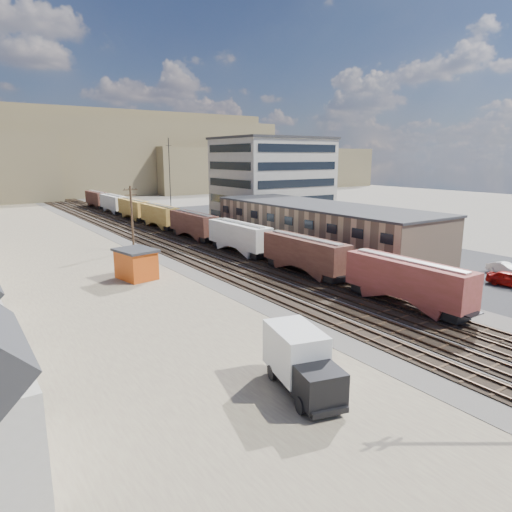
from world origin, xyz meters
TOP-DOWN VIEW (x-y plane):
  - ground at (0.00, 0.00)m, footprint 300.00×300.00m
  - ballast_bed at (0.00, 50.00)m, footprint 18.00×200.00m
  - dirt_yard at (-20.00, 40.00)m, footprint 24.00×180.00m
  - asphalt_lot at (22.00, 35.00)m, footprint 26.00×120.00m
  - rail_tracks at (-0.55, 50.00)m, footprint 11.40×200.00m
  - freight_train at (3.80, 53.20)m, footprint 3.00×119.74m
  - warehouse at (14.98, 25.00)m, footprint 12.40×40.40m
  - office_tower at (27.95, 54.95)m, footprint 22.60×18.60m
  - utility_pole_north at (-8.50, 42.00)m, footprint 2.20×0.32m
  - radio_mast at (6.00, 60.00)m, footprint 1.20×0.16m
  - hills_north at (0.17, 167.92)m, footprint 265.00×80.00m
  - box_truck at (-15.05, -6.68)m, footprint 4.21×7.45m
  - maintenance_shed at (-14.18, 24.97)m, footprint 4.69×5.60m
  - parked_car_red at (19.48, -2.06)m, footprint 2.53×5.11m
  - parked_car_white at (24.24, 0.97)m, footprint 2.30×4.64m
  - parked_car_blue at (24.48, 58.13)m, footprint 4.40×6.58m
  - parked_car_far at (29.86, 42.02)m, footprint 2.00×4.76m

SIDE VIEW (x-z plane):
  - ground at x=0.00m, z-range 0.00..0.00m
  - dirt_yard at x=-20.00m, z-range 0.00..0.03m
  - asphalt_lot at x=22.00m, z-range 0.00..0.04m
  - ballast_bed at x=0.00m, z-range 0.00..0.06m
  - rail_tracks at x=-0.55m, z-range -0.01..0.23m
  - parked_car_white at x=24.24m, z-range 0.00..1.46m
  - parked_car_far at x=29.86m, z-range 0.00..1.61m
  - parked_car_red at x=19.48m, z-range 0.00..1.68m
  - parked_car_blue at x=24.48m, z-range 0.00..1.68m
  - maintenance_shed at x=-14.18m, z-range 0.04..3.70m
  - box_truck at x=-15.05m, z-range 0.03..3.79m
  - freight_train at x=3.80m, z-range 0.56..5.02m
  - warehouse at x=14.98m, z-range 0.03..7.28m
  - utility_pole_north at x=-8.50m, z-range 0.30..10.30m
  - radio_mast at x=6.00m, z-range 0.12..18.12m
  - office_tower at x=27.95m, z-range 0.04..18.49m
  - hills_north at x=0.17m, z-range -1.90..30.10m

